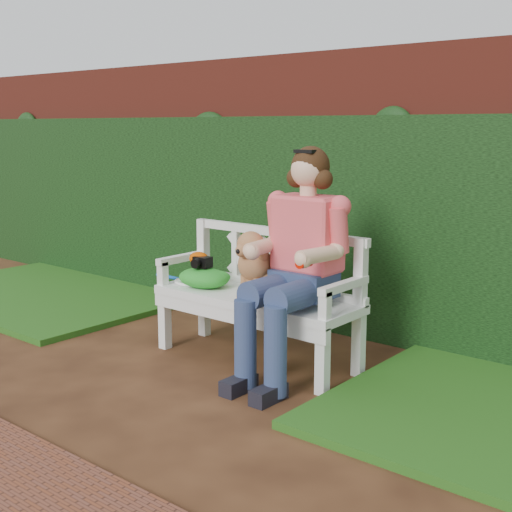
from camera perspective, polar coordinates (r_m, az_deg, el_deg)
The scene contains 11 objects.
ground at distance 4.61m, azimuth -8.84°, elevation -9.96°, with size 60.00×60.00×0.00m, color black.
brick_wall at distance 5.77m, azimuth 5.12°, elevation 5.55°, with size 10.00×0.30×2.20m, color maroon.
ivy_hedge at distance 5.62m, azimuth 3.80°, elevation 2.86°, with size 10.00×0.18×1.70m, color #22551D.
grass_left at distance 6.96m, azimuth -16.50°, elevation -2.93°, with size 2.60×2.00×0.05m, color #194F13.
garden_bench at distance 4.78m, azimuth 0.00°, elevation -6.01°, with size 1.58×0.60×0.48m, color white, non-canonical shape.
seated_woman at distance 4.40m, azimuth 3.89°, elevation -0.52°, with size 0.64×0.86×1.52m, color #F5414A, non-canonical shape.
dog at distance 4.62m, azimuth 0.45°, elevation -0.55°, with size 0.31×0.42×0.47m, color #B97138, non-canonical shape.
tennis_racket at distance 5.08m, azimuth -5.54°, elevation -2.10°, with size 0.55×0.23×0.03m, color silver, non-canonical shape.
green_bag at distance 4.95m, azimuth -4.37°, elevation -1.78°, with size 0.40×0.31×0.14m, color #228F19, non-canonical shape.
camera_item at distance 4.95m, azimuth -4.46°, elevation -0.51°, with size 0.12×0.09×0.08m, color black.
baseball_glove at distance 5.01m, azimuth -4.78°, elevation -0.23°, with size 0.16×0.12×0.10m, color #BF4400.
Camera 1 is at (3.25, -2.84, 1.62)m, focal length 48.00 mm.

